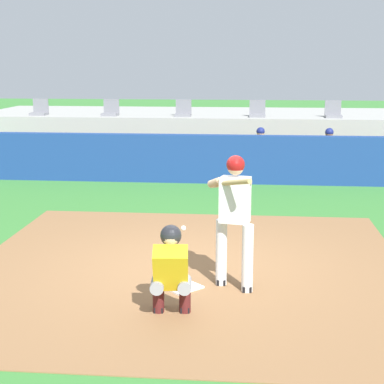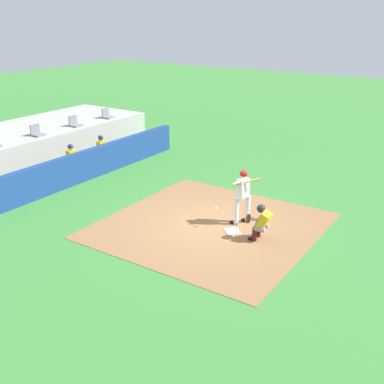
% 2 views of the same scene
% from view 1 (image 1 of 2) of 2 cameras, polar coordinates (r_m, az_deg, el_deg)
% --- Properties ---
extents(ground_plane, '(80.00, 80.00, 0.00)m').
position_cam_1_polar(ground_plane, '(9.03, -0.42, -7.15)').
color(ground_plane, '#387A33').
extents(dirt_infield, '(6.40, 6.40, 0.01)m').
position_cam_1_polar(dirt_infield, '(9.03, -0.42, -7.11)').
color(dirt_infield, olive).
rests_on(dirt_infield, ground).
extents(home_plate, '(0.62, 0.62, 0.02)m').
position_cam_1_polar(home_plate, '(8.28, -0.99, -8.81)').
color(home_plate, white).
rests_on(home_plate, dirt_infield).
extents(batter_at_plate, '(0.63, 0.82, 1.80)m').
position_cam_1_polar(batter_at_plate, '(7.98, 3.96, -2.02)').
color(batter_at_plate, silver).
rests_on(batter_at_plate, ground).
extents(catcher_crouched, '(0.51, 1.87, 1.13)m').
position_cam_1_polar(catcher_crouched, '(7.23, -2.02, -7.06)').
color(catcher_crouched, gray).
rests_on(catcher_crouched, ground).
extents(dugout_wall, '(13.00, 0.30, 1.20)m').
position_cam_1_polar(dugout_wall, '(15.19, 2.07, 3.11)').
color(dugout_wall, navy).
rests_on(dugout_wall, ground).
extents(dugout_bench, '(11.80, 0.44, 0.45)m').
position_cam_1_polar(dugout_bench, '(16.24, 2.27, 2.35)').
color(dugout_bench, olive).
rests_on(dugout_bench, ground).
extents(dugout_player_0, '(0.49, 0.70, 1.30)m').
position_cam_1_polar(dugout_player_0, '(16.00, 6.40, 3.76)').
color(dugout_player_0, '#939399').
rests_on(dugout_player_0, ground).
extents(dugout_player_1, '(0.49, 0.70, 1.30)m').
position_cam_1_polar(dugout_player_1, '(16.12, 12.69, 3.61)').
color(dugout_player_1, '#939399').
rests_on(dugout_player_1, ground).
extents(stands_platform, '(15.00, 4.40, 1.40)m').
position_cam_1_polar(stands_platform, '(19.53, 2.84, 5.41)').
color(stands_platform, '#9E9E99').
rests_on(stands_platform, ground).
extents(stadium_seat_0, '(0.46, 0.46, 0.48)m').
position_cam_1_polar(stadium_seat_0, '(18.99, -14.06, 7.41)').
color(stadium_seat_0, slate).
rests_on(stadium_seat_0, stands_platform).
extents(stadium_seat_1, '(0.46, 0.46, 0.48)m').
position_cam_1_polar(stadium_seat_1, '(18.39, -7.62, 7.52)').
color(stadium_seat_1, slate).
rests_on(stadium_seat_1, stands_platform).
extents(stadium_seat_2, '(0.46, 0.46, 0.48)m').
position_cam_1_polar(stadium_seat_2, '(18.02, -0.83, 7.53)').
color(stadium_seat_2, slate).
rests_on(stadium_seat_2, stands_platform).
extents(stadium_seat_3, '(0.46, 0.46, 0.48)m').
position_cam_1_polar(stadium_seat_3, '(17.92, 6.13, 7.43)').
color(stadium_seat_3, slate).
rests_on(stadium_seat_3, stands_platform).
extents(stadium_seat_4, '(0.46, 0.46, 0.48)m').
position_cam_1_polar(stadium_seat_4, '(18.08, 13.07, 7.23)').
color(stadium_seat_4, slate).
rests_on(stadium_seat_4, stands_platform).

